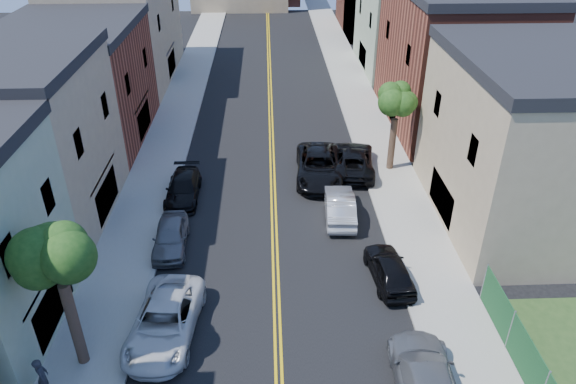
{
  "coord_description": "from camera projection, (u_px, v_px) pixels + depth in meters",
  "views": [
    {
      "loc": [
        -0.22,
        -1.45,
        17.09
      ],
      "look_at": [
        0.8,
        23.93,
        2.0
      ],
      "focal_mm": 33.24,
      "sensor_mm": 36.0,
      "label": 1
    }
  ],
  "objects": [
    {
      "name": "sidewalk_left",
      "position": [
        175.0,
        115.0,
        44.03
      ],
      "size": [
        3.2,
        100.0,
        0.15
      ],
      "primitive_type": "cube",
      "color": "gray",
      "rests_on": "ground"
    },
    {
      "name": "tree_right_far",
      "position": [
        398.0,
        88.0,
        33.09
      ],
      "size": [
        4.4,
        4.4,
        8.03
      ],
      "color": "#392A1C",
      "rests_on": "sidewalk_right"
    },
    {
      "name": "tree_left_mid",
      "position": [
        49.0,
        230.0,
        18.38
      ],
      "size": [
        5.2,
        5.2,
        9.29
      ],
      "color": "#392A1C",
      "rests_on": "sidewalk_left"
    },
    {
      "name": "curb_right",
      "position": [
        344.0,
        112.0,
        44.51
      ],
      "size": [
        0.3,
        100.0,
        0.15
      ],
      "primitive_type": "cube",
      "color": "gray",
      "rests_on": "ground"
    },
    {
      "name": "white_pickup",
      "position": [
        165.0,
        321.0,
        22.66
      ],
      "size": [
        3.13,
        5.87,
        1.57
      ],
      "primitive_type": "imported",
      "rotation": [
        0.0,
        0.0,
        -0.1
      ],
      "color": "silver",
      "rests_on": "ground"
    },
    {
      "name": "pedestrian_left",
      "position": [
        43.0,
        377.0,
        19.8
      ],
      "size": [
        0.62,
        0.76,
        1.8
      ],
      "primitive_type": "imported",
      "rotation": [
        0.0,
        0.0,
        1.91
      ],
      "color": "#24252B",
      "rests_on": "sidewalk_left"
    },
    {
      "name": "curb_left",
      "position": [
        197.0,
        115.0,
        44.09
      ],
      "size": [
        0.3,
        100.0,
        0.15
      ],
      "primitive_type": "cube",
      "color": "gray",
      "rests_on": "ground"
    },
    {
      "name": "black_suv_lane",
      "position": [
        319.0,
        166.0,
        34.57
      ],
      "size": [
        3.22,
        6.4,
        1.74
      ],
      "primitive_type": "imported",
      "rotation": [
        0.0,
        0.0,
        -0.06
      ],
      "color": "black",
      "rests_on": "ground"
    },
    {
      "name": "bldg_left_tan_far",
      "position": [
        120.0,
        29.0,
        50.02
      ],
      "size": [
        9.0,
        16.0,
        9.5
      ],
      "primitive_type": "cube",
      "color": "#998466",
      "rests_on": "ground"
    },
    {
      "name": "dark_car_right_far",
      "position": [
        353.0,
        160.0,
        35.52
      ],
      "size": [
        3.34,
        6.09,
        1.62
      ],
      "primitive_type": "imported",
      "rotation": [
        0.0,
        0.0,
        3.03
      ],
      "color": "black",
      "rests_on": "ground"
    },
    {
      "name": "grey_car_right",
      "position": [
        426.0,
        381.0,
        19.92
      ],
      "size": [
        2.61,
        5.77,
        1.64
      ],
      "primitive_type": "imported",
      "rotation": [
        0.0,
        0.0,
        3.09
      ],
      "color": "#595C61",
      "rests_on": "ground"
    },
    {
      "name": "grey_car_left",
      "position": [
        171.0,
        236.0,
        28.11
      ],
      "size": [
        1.86,
        4.3,
        1.45
      ],
      "primitive_type": "imported",
      "rotation": [
        0.0,
        0.0,
        0.04
      ],
      "color": "slate",
      "rests_on": "ground"
    },
    {
      "name": "bldg_left_brick",
      "position": [
        76.0,
        87.0,
        38.38
      ],
      "size": [
        9.0,
        12.0,
        8.0
      ],
      "primitive_type": "cube",
      "color": "brown",
      "rests_on": "ground"
    },
    {
      "name": "sidewalk_right",
      "position": [
        365.0,
        112.0,
        44.57
      ],
      "size": [
        3.2,
        100.0,
        0.15
      ],
      "primitive_type": "cube",
      "color": "gray",
      "rests_on": "ground"
    },
    {
      "name": "bldg_left_tan_near",
      "position": [
        13.0,
        148.0,
        28.68
      ],
      "size": [
        9.0,
        10.0,
        9.0
      ],
      "primitive_type": "cube",
      "color": "#998466",
      "rests_on": "ground"
    },
    {
      "name": "bldg_right_palegrn",
      "position": [
        409.0,
        26.0,
        52.96
      ],
      "size": [
        9.0,
        12.0,
        8.5
      ],
      "primitive_type": "cube",
      "color": "gray",
      "rests_on": "ground"
    },
    {
      "name": "black_car_left",
      "position": [
        183.0,
        188.0,
        32.5
      ],
      "size": [
        1.93,
        4.74,
        1.38
      ],
      "primitive_type": "imported",
      "rotation": [
        0.0,
        0.0,
        -0.0
      ],
      "color": "black",
      "rests_on": "ground"
    },
    {
      "name": "silver_car_right",
      "position": [
        340.0,
        206.0,
        30.62
      ],
      "size": [
        1.89,
        4.75,
        1.54
      ],
      "primitive_type": "imported",
      "rotation": [
        0.0,
        0.0,
        3.08
      ],
      "color": "#ADAFB5",
      "rests_on": "ground"
    },
    {
      "name": "bldg_right_brick",
      "position": [
        454.0,
        60.0,
        40.55
      ],
      "size": [
        9.0,
        14.0,
        10.0
      ],
      "primitive_type": "cube",
      "color": "brown",
      "rests_on": "ground"
    },
    {
      "name": "bldg_right_tan",
      "position": [
        532.0,
        147.0,
        28.78
      ],
      "size": [
        9.0,
        12.0,
        9.0
      ],
      "primitive_type": "cube",
      "color": "#998466",
      "rests_on": "ground"
    },
    {
      "name": "black_car_right",
      "position": [
        389.0,
        269.0,
        25.78
      ],
      "size": [
        2.1,
        4.39,
        1.45
      ],
      "primitive_type": "imported",
      "rotation": [
        0.0,
        0.0,
        3.23
      ],
      "color": "black",
      "rests_on": "ground"
    }
  ]
}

